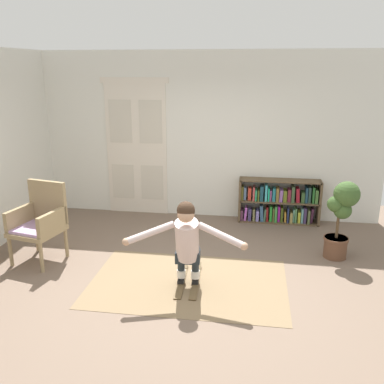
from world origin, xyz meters
TOP-DOWN VIEW (x-y plane):
  - ground_plane at (0.00, 0.00)m, footprint 7.20×7.20m
  - back_wall at (0.00, 2.60)m, footprint 6.00×0.10m
  - double_door at (-1.29, 2.54)m, footprint 1.22×0.05m
  - rug at (0.05, 0.00)m, footprint 2.46×1.59m
  - bookshelf at (1.28, 2.39)m, footprint 1.39×0.30m
  - wicker_chair at (-2.08, 0.38)m, footprint 0.72×0.72m
  - potted_plant at (2.05, 1.06)m, footprint 0.43×0.37m
  - skis_pair at (0.05, 0.03)m, footprint 0.32×0.89m
  - person_skier at (0.06, -0.14)m, footprint 1.42×0.60m

SIDE VIEW (x-z plane):
  - ground_plane at x=0.00m, z-range 0.00..0.00m
  - rug at x=0.05m, z-range 0.00..0.01m
  - skis_pair at x=0.05m, z-range -0.01..0.06m
  - bookshelf at x=1.28m, z-range -0.03..0.73m
  - wicker_chair at x=-2.08m, z-range 0.03..1.13m
  - potted_plant at x=2.05m, z-range 0.08..1.20m
  - person_skier at x=0.06m, z-range 0.12..1.20m
  - double_door at x=-1.29m, z-range 0.01..2.46m
  - back_wall at x=0.00m, z-range 0.00..2.90m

